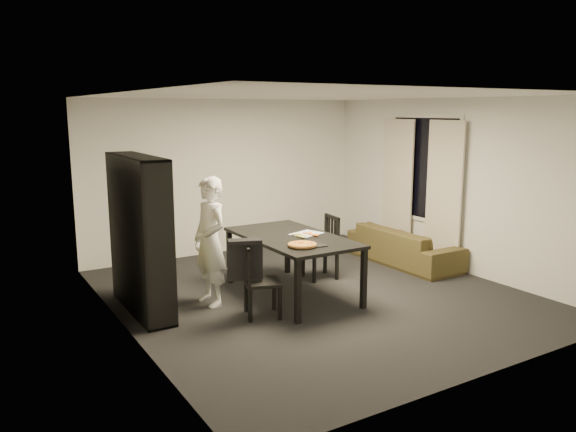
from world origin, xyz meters
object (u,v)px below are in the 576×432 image
chair_left (255,276)px  pepperoni_pizza (302,245)px  baking_tray (307,245)px  sofa (404,245)px  bookshelf (140,235)px  dining_table (292,241)px  person (210,242)px  chair_right (325,242)px

chair_left → pepperoni_pizza: bearing=-80.2°
baking_tray → chair_left: bearing=173.4°
baking_tray → sofa: baking_tray is taller
chair_left → pepperoni_pizza: size_ratio=2.51×
bookshelf → baking_tray: 2.02m
chair_left → dining_table: bearing=-40.5°
baking_tray → pepperoni_pizza: pepperoni_pizza is taller
person → baking_tray: (0.95, -0.76, -0.00)m
person → bookshelf: bearing=-111.9°
sofa → pepperoni_pizza: bearing=110.7°
dining_table → baking_tray: baking_tray is taller
chair_right → sofa: chair_right is taller
dining_table → chair_right: bearing=26.7°
dining_table → chair_right: size_ratio=2.09×
bookshelf → baking_tray: bookshelf is taller
dining_table → bookshelf: bearing=166.7°
chair_left → person: person is taller
person → pepperoni_pizza: (0.86, -0.78, 0.02)m
chair_right → pepperoni_pizza: size_ratio=2.62×
bookshelf → chair_right: (2.71, -0.02, -0.43)m
chair_left → baking_tray: chair_left is taller
baking_tray → pepperoni_pizza: bearing=-167.4°
dining_table → sofa: size_ratio=0.97×
chair_left → pepperoni_pizza: chair_left is taller
chair_left → sofa: 3.27m
baking_tray → chair_right: bearing=45.4°
pepperoni_pizza → person: bearing=137.8°
pepperoni_pizza → sofa: pepperoni_pizza is taller
person → baking_tray: bearing=44.4°
chair_left → person: bearing=40.5°
chair_right → dining_table: bearing=-56.1°
sofa → dining_table: bearing=99.7°
dining_table → pepperoni_pizza: size_ratio=5.49×
person → pepperoni_pizza: 1.17m
sofa → bookshelf: bearing=89.4°
chair_left → bookshelf: bearing=69.1°
bookshelf → chair_right: bearing=-0.5°
person → baking_tray: person is taller
chair_right → bookshelf: bearing=-83.3°
bookshelf → person: bookshelf is taller
pepperoni_pizza → sofa: bearing=20.7°
dining_table → chair_left: size_ratio=2.18×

